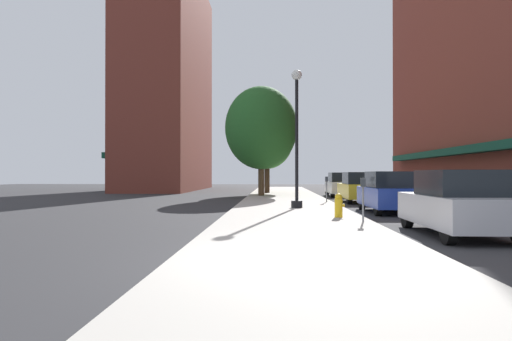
{
  "coord_description": "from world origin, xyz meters",
  "views": [
    {
      "loc": [
        -0.6,
        -7.95,
        1.56
      ],
      "look_at": [
        -1.84,
        22.21,
        1.79
      ],
      "focal_mm": 32.5,
      "sensor_mm": 36.0,
      "label": 1
    }
  ],
  "objects_px": {
    "parking_meter_far": "(363,194)",
    "tree_near": "(261,128)",
    "car_silver": "(457,204)",
    "car_white": "(341,185)",
    "fire_hydrant": "(339,205)",
    "car_yellow": "(359,188)",
    "car_blue": "(389,193)",
    "tree_mid": "(267,139)",
    "lamppost": "(297,136)",
    "parking_meter_near": "(327,186)"
  },
  "relations": [
    {
      "from": "parking_meter_near",
      "to": "parking_meter_far",
      "type": "height_order",
      "value": "same"
    },
    {
      "from": "car_blue",
      "to": "tree_near",
      "type": "bearing_deg",
      "value": 115.0
    },
    {
      "from": "tree_mid",
      "to": "car_white",
      "type": "distance_m",
      "value": 7.05
    },
    {
      "from": "fire_hydrant",
      "to": "car_silver",
      "type": "relative_size",
      "value": 0.18
    },
    {
      "from": "fire_hydrant",
      "to": "tree_near",
      "type": "xyz_separation_m",
      "value": [
        -3.04,
        15.5,
        4.13
      ]
    },
    {
      "from": "parking_meter_near",
      "to": "car_blue",
      "type": "distance_m",
      "value": 5.36
    },
    {
      "from": "lamppost",
      "to": "tree_mid",
      "type": "bearing_deg",
      "value": 95.57
    },
    {
      "from": "car_silver",
      "to": "car_white",
      "type": "distance_m",
      "value": 20.49
    },
    {
      "from": "car_yellow",
      "to": "lamppost",
      "type": "bearing_deg",
      "value": -124.4
    },
    {
      "from": "lamppost",
      "to": "car_blue",
      "type": "height_order",
      "value": "lamppost"
    },
    {
      "from": "lamppost",
      "to": "car_blue",
      "type": "relative_size",
      "value": 1.37
    },
    {
      "from": "parking_meter_far",
      "to": "car_yellow",
      "type": "height_order",
      "value": "car_yellow"
    },
    {
      "from": "car_silver",
      "to": "car_white",
      "type": "relative_size",
      "value": 1.0
    },
    {
      "from": "parking_meter_near",
      "to": "car_white",
      "type": "distance_m",
      "value": 8.75
    },
    {
      "from": "parking_meter_far",
      "to": "tree_near",
      "type": "relative_size",
      "value": 0.18
    },
    {
      "from": "parking_meter_far",
      "to": "car_silver",
      "type": "bearing_deg",
      "value": -47.47
    },
    {
      "from": "parking_meter_near",
      "to": "car_yellow",
      "type": "height_order",
      "value": "car_yellow"
    },
    {
      "from": "tree_mid",
      "to": "parking_meter_near",
      "type": "bearing_deg",
      "value": -74.49
    },
    {
      "from": "car_silver",
      "to": "car_blue",
      "type": "distance_m",
      "value": 6.98
    },
    {
      "from": "car_white",
      "to": "lamppost",
      "type": "bearing_deg",
      "value": -106.41
    },
    {
      "from": "parking_meter_near",
      "to": "car_yellow",
      "type": "distance_m",
      "value": 2.54
    },
    {
      "from": "tree_mid",
      "to": "car_silver",
      "type": "bearing_deg",
      "value": -77.61
    },
    {
      "from": "car_yellow",
      "to": "car_silver",
      "type": "bearing_deg",
      "value": -91.6
    },
    {
      "from": "car_silver",
      "to": "car_white",
      "type": "bearing_deg",
      "value": 91.34
    },
    {
      "from": "car_yellow",
      "to": "car_white",
      "type": "distance_m",
      "value": 6.9
    },
    {
      "from": "parking_meter_near",
      "to": "parking_meter_far",
      "type": "bearing_deg",
      "value": -90.0
    },
    {
      "from": "parking_meter_far",
      "to": "car_yellow",
      "type": "distance_m",
      "value": 11.63
    },
    {
      "from": "parking_meter_near",
      "to": "car_white",
      "type": "relative_size",
      "value": 0.3
    },
    {
      "from": "parking_meter_far",
      "to": "tree_near",
      "type": "distance_m",
      "value": 17.7
    },
    {
      "from": "car_yellow",
      "to": "fire_hydrant",
      "type": "bearing_deg",
      "value": -105.51
    },
    {
      "from": "tree_mid",
      "to": "car_blue",
      "type": "bearing_deg",
      "value": -72.71
    },
    {
      "from": "fire_hydrant",
      "to": "car_yellow",
      "type": "distance_m",
      "value": 10.34
    },
    {
      "from": "tree_near",
      "to": "car_blue",
      "type": "bearing_deg",
      "value": -65.43
    },
    {
      "from": "tree_mid",
      "to": "car_silver",
      "type": "distance_m",
      "value": 24.53
    },
    {
      "from": "car_silver",
      "to": "car_yellow",
      "type": "height_order",
      "value": "same"
    },
    {
      "from": "tree_near",
      "to": "car_blue",
      "type": "relative_size",
      "value": 1.7
    },
    {
      "from": "lamppost",
      "to": "fire_hydrant",
      "type": "bearing_deg",
      "value": -74.75
    },
    {
      "from": "car_white",
      "to": "car_silver",
      "type": "bearing_deg",
      "value": -90.17
    },
    {
      "from": "lamppost",
      "to": "car_white",
      "type": "xyz_separation_m",
      "value": [
        3.67,
        12.59,
        -2.39
      ]
    },
    {
      "from": "lamppost",
      "to": "car_white",
      "type": "relative_size",
      "value": 1.37
    },
    {
      "from": "tree_near",
      "to": "parking_meter_near",
      "type": "bearing_deg",
      "value": -63.27
    },
    {
      "from": "parking_meter_far",
      "to": "car_white",
      "type": "distance_m",
      "value": 18.47
    },
    {
      "from": "parking_meter_far",
      "to": "car_blue",
      "type": "height_order",
      "value": "car_blue"
    },
    {
      "from": "car_yellow",
      "to": "car_white",
      "type": "xyz_separation_m",
      "value": [
        0.0,
        6.9,
        0.0
      ]
    },
    {
      "from": "fire_hydrant",
      "to": "car_blue",
      "type": "height_order",
      "value": "car_blue"
    },
    {
      "from": "fire_hydrant",
      "to": "car_silver",
      "type": "height_order",
      "value": "car_silver"
    },
    {
      "from": "fire_hydrant",
      "to": "tree_near",
      "type": "relative_size",
      "value": 0.11
    },
    {
      "from": "parking_meter_far",
      "to": "car_silver",
      "type": "xyz_separation_m",
      "value": [
        1.95,
        -2.13,
        -0.14
      ]
    },
    {
      "from": "fire_hydrant",
      "to": "parking_meter_near",
      "type": "distance_m",
      "value": 8.43
    },
    {
      "from": "parking_meter_far",
      "to": "tree_mid",
      "type": "distance_m",
      "value": 22.09
    }
  ]
}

